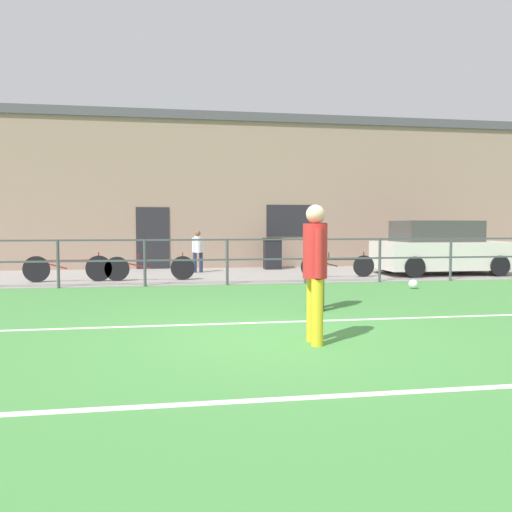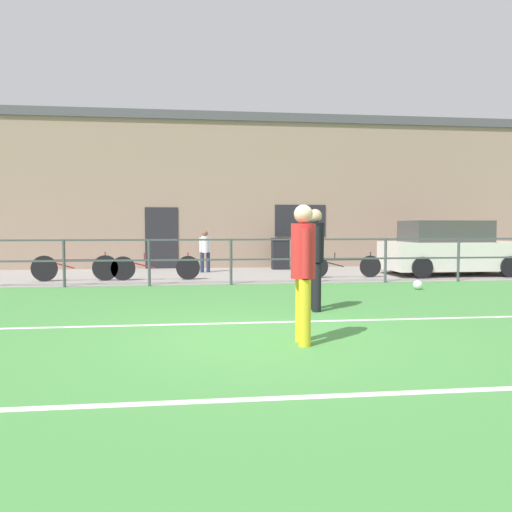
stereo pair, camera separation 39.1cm
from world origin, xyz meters
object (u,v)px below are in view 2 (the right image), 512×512
object	(u,v)px
spectator_child	(205,249)
bicycle_parked_1	(344,266)
bicycle_parked_2	(75,268)
soccer_ball_match	(418,285)
bicycle_parked_0	(156,268)
parked_car_red	(449,249)
player_goalkeeper	(315,253)
trash_bin_0	(280,253)
player_striker	(303,265)

from	to	relation	value
spectator_child	bicycle_parked_1	xyz separation A→B (m)	(3.82, -2.16, -0.42)
bicycle_parked_1	bicycle_parked_2	bearing A→B (deg)	-180.00
soccer_ball_match	bicycle_parked_2	distance (m)	8.66
bicycle_parked_0	bicycle_parked_1	distance (m)	5.19
spectator_child	bicycle_parked_1	size ratio (longest dim) A/B	0.61
spectator_child	parked_car_red	size ratio (longest dim) A/B	0.34
player_goalkeeper	soccer_ball_match	size ratio (longest dim) A/B	8.18
parked_car_red	bicycle_parked_2	bearing A→B (deg)	-177.59
player_goalkeeper	spectator_child	bearing A→B (deg)	11.24
spectator_child	trash_bin_0	size ratio (longest dim) A/B	1.25
parked_car_red	trash_bin_0	distance (m)	5.29
bicycle_parked_2	bicycle_parked_1	bearing A→B (deg)	0.00
player_goalkeeper	trash_bin_0	size ratio (longest dim) A/B	1.68
player_striker	parked_car_red	size ratio (longest dim) A/B	0.45
spectator_child	bicycle_parked_0	size ratio (longest dim) A/B	0.56
player_goalkeeper	parked_car_red	xyz separation A→B (m)	(5.45, 5.69, -0.22)
player_goalkeeper	bicycle_parked_2	xyz separation A→B (m)	(-5.17, 5.24, -0.63)
parked_car_red	trash_bin_0	xyz separation A→B (m)	(-4.62, 2.57, -0.23)
spectator_child	player_goalkeeper	bearing A→B (deg)	92.43
parked_car_red	player_striker	bearing A→B (deg)	-127.31
trash_bin_0	bicycle_parked_0	bearing A→B (deg)	-142.32
soccer_ball_match	bicycle_parked_1	xyz separation A→B (m)	(-0.96, 2.66, 0.23)
soccer_ball_match	trash_bin_0	size ratio (longest dim) A/B	0.21
bicycle_parked_0	bicycle_parked_2	distance (m)	2.09
player_goalkeeper	bicycle_parked_1	size ratio (longest dim) A/B	0.82
spectator_child	bicycle_parked_0	xyz separation A→B (m)	(-1.38, -2.16, -0.41)
player_striker	trash_bin_0	size ratio (longest dim) A/B	1.65
bicycle_parked_0	bicycle_parked_2	size ratio (longest dim) A/B	1.06
player_striker	bicycle_parked_0	size ratio (longest dim) A/B	0.73
player_goalkeeper	bicycle_parked_1	bearing A→B (deg)	-23.67
player_goalkeeper	player_striker	world-z (taller)	player_goalkeeper
soccer_ball_match	spectator_child	size ratio (longest dim) A/B	0.16
player_striker	soccer_ball_match	world-z (taller)	player_striker
player_goalkeeper	soccer_ball_match	xyz separation A→B (m)	(3.07, 2.58, -0.89)
spectator_child	trash_bin_0	xyz separation A→B (m)	(2.53, 0.86, -0.21)
soccer_ball_match	bicycle_parked_0	xyz separation A→B (m)	(-6.15, 2.66, 0.25)
bicycle_parked_1	trash_bin_0	distance (m)	3.29
bicycle_parked_2	trash_bin_0	size ratio (longest dim) A/B	2.12
soccer_ball_match	trash_bin_0	xyz separation A→B (m)	(-2.24, 5.68, 0.44)
parked_car_red	bicycle_parked_2	distance (m)	10.63
player_goalkeeper	bicycle_parked_0	xyz separation A→B (m)	(-3.08, 5.24, -0.64)
bicycle_parked_2	trash_bin_0	bearing A→B (deg)	26.73
spectator_child	bicycle_parked_2	xyz separation A→B (m)	(-3.46, -2.16, -0.39)
trash_bin_0	player_striker	bearing A→B (deg)	-98.38
player_goalkeeper	parked_car_red	world-z (taller)	player_goalkeeper
bicycle_parked_1	trash_bin_0	size ratio (longest dim) A/B	2.05
bicycle_parked_2	soccer_ball_match	bearing A→B (deg)	-17.89
bicycle_parked_0	bicycle_parked_1	world-z (taller)	bicycle_parked_0
bicycle_parked_1	bicycle_parked_2	world-z (taller)	bicycle_parked_2
player_goalkeeper	bicycle_parked_2	bearing A→B (deg)	42.86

